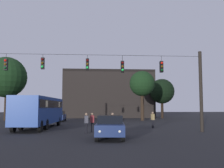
{
  "coord_description": "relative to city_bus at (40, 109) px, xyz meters",
  "views": [
    {
      "loc": [
        0.49,
        -5.32,
        2.06
      ],
      "look_at": [
        1.98,
        14.49,
        3.81
      ],
      "focal_mm": 42.15,
      "sensor_mm": 36.0,
      "label": 1
    }
  ],
  "objects": [
    {
      "name": "overhead_signal_span",
      "position": [
        4.59,
        -4.75,
        2.26
      ],
      "size": [
        19.7,
        0.44,
        6.84
      ],
      "color": "black",
      "rests_on": "ground"
    },
    {
      "name": "corner_building",
      "position": [
        8.37,
        28.44,
        2.81
      ],
      "size": [
        17.78,
        10.38,
        9.36
      ],
      "color": "black",
      "rests_on": "ground"
    },
    {
      "name": "pedestrian_crossing_center",
      "position": [
        4.65,
        -5.19,
        -0.96
      ],
      "size": [
        0.32,
        0.41,
        1.6
      ],
      "color": "black",
      "rests_on": "ground"
    },
    {
      "name": "car_far_left",
      "position": [
        0.29,
        12.22,
        -1.07
      ],
      "size": [
        1.8,
        4.34,
        1.52
      ],
      "color": "navy",
      "rests_on": "ground"
    },
    {
      "name": "tree_left_silhouette",
      "position": [
        12.87,
        13.95,
        3.81
      ],
      "size": [
        3.95,
        3.95,
        7.72
      ],
      "color": "#2D2116",
      "rests_on": "ground"
    },
    {
      "name": "city_bus",
      "position": [
        0.0,
        0.0,
        0.0
      ],
      "size": [
        3.13,
        11.13,
        3.0
      ],
      "color": "navy",
      "rests_on": "ground"
    },
    {
      "name": "ground_plane",
      "position": [
        4.63,
        3.41,
        -1.87
      ],
      "size": [
        168.0,
        168.0,
        0.0
      ],
      "primitive_type": "plane",
      "color": "black",
      "rests_on": "ground"
    },
    {
      "name": "pedestrian_crossing_right",
      "position": [
        11.16,
        -0.37,
        -0.97
      ],
      "size": [
        0.31,
        0.4,
        1.6
      ],
      "color": "black",
      "rests_on": "ground"
    },
    {
      "name": "pedestrian_near_bus",
      "position": [
        6.76,
        -5.26,
        -0.96
      ],
      "size": [
        0.27,
        0.38,
        1.61
      ],
      "color": "black",
      "rests_on": "ground"
    },
    {
      "name": "tree_right_far",
      "position": [
        18.2,
        22.11,
        3.16
      ],
      "size": [
        4.65,
        4.65,
        7.38
      ],
      "color": "black",
      "rests_on": "ground"
    },
    {
      "name": "car_near_right",
      "position": [
        6.31,
        -8.95,
        -1.07
      ],
      "size": [
        2.14,
        4.44,
        1.52
      ],
      "color": "navy",
      "rests_on": "ground"
    },
    {
      "name": "tree_behind_building",
      "position": [
        -8.3,
        15.42,
        4.85
      ],
      "size": [
        6.33,
        6.33,
        9.89
      ],
      "color": "#2D2116",
      "rests_on": "ground"
    },
    {
      "name": "pedestrian_crossing_left",
      "position": [
        5.12,
        -4.37,
        -0.97
      ],
      "size": [
        0.33,
        0.41,
        1.59
      ],
      "color": "black",
      "rests_on": "ground"
    }
  ]
}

